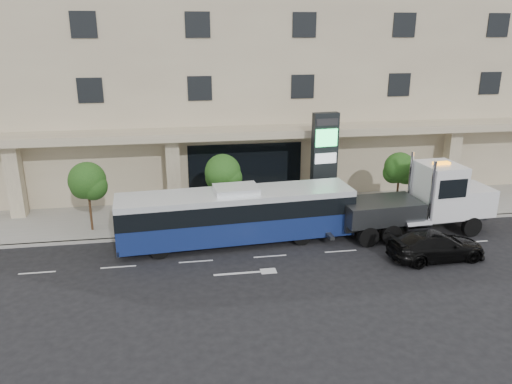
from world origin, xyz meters
TOP-DOWN VIEW (x-y plane):
  - ground at (0.00, 0.00)m, footprint 120.00×120.00m
  - sidewalk at (0.00, 5.00)m, footprint 120.00×6.00m
  - curb at (0.00, 2.00)m, footprint 120.00×0.30m
  - convention_center at (-0.00, 15.42)m, footprint 60.00×17.60m
  - tree_left at (-9.97, 3.59)m, footprint 2.27×2.20m
  - tree_mid at (-1.97, 3.59)m, footprint 2.28×2.20m
  - tree_right at (9.53, 3.59)m, footprint 2.10×2.00m
  - city_bus at (-1.54, 0.68)m, footprint 13.51×3.72m
  - tow_truck at (9.58, 0.30)m, footprint 10.53×3.18m
  - black_sedan at (8.69, -3.22)m, footprint 5.35×2.41m
  - signage_pylon at (4.63, 4.33)m, footprint 1.70×0.77m

SIDE VIEW (x-z plane):
  - ground at x=0.00m, z-range 0.00..0.00m
  - sidewalk at x=0.00m, z-range 0.00..0.15m
  - curb at x=0.00m, z-range 0.00..0.15m
  - black_sedan at x=8.69m, z-range 0.00..1.52m
  - city_bus at x=-1.54m, z-range 0.03..3.41m
  - tow_truck at x=9.58m, z-range -0.42..4.36m
  - tree_right at x=9.53m, z-range 1.01..5.06m
  - tree_left at x=-9.97m, z-range 1.00..5.22m
  - tree_mid at x=-1.97m, z-range 1.07..5.45m
  - signage_pylon at x=4.63m, z-range 0.20..6.82m
  - convention_center at x=0.00m, z-range -0.03..19.97m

